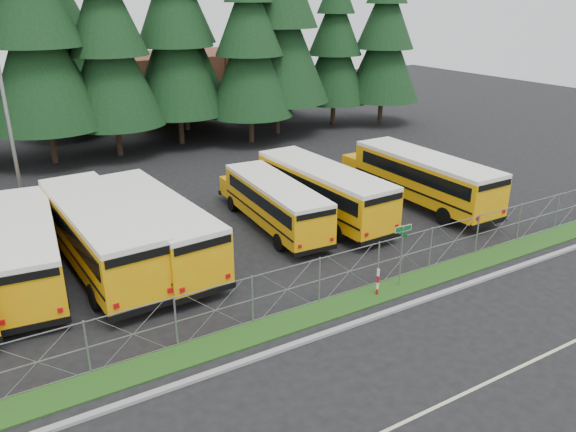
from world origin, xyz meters
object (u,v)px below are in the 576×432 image
object	(u,v)px
bus_1	(26,249)
bus_6	(319,192)
street_sign	(402,243)
bus_2	(98,236)
striped_bollard	(378,282)
bus_5	(273,204)
bus_east	(419,179)
bus_3	(152,228)
light_standard	(8,119)

from	to	relation	value
bus_1	bus_6	world-z (taller)	bus_6
bus_1	street_sign	distance (m)	15.99
bus_2	striped_bollard	bearing A→B (deg)	-45.48
bus_2	bus_6	distance (m)	12.01
bus_5	bus_east	world-z (taller)	bus_east
bus_3	bus_2	bearing A→B (deg)	170.22
bus_1	striped_bollard	size ratio (longest dim) A/B	9.22
bus_east	striped_bollard	xyz separation A→B (m)	(-9.12, -7.42, -0.91)
bus_6	light_standard	xyz separation A→B (m)	(-14.13, 8.62, 4.02)
bus_3	bus_5	world-z (taller)	bus_3
bus_5	light_standard	world-z (taller)	light_standard
light_standard	street_sign	bearing A→B (deg)	-53.75
bus_5	street_sign	world-z (taller)	street_sign
bus_2	bus_east	world-z (taller)	bus_2
bus_5	striped_bollard	bearing A→B (deg)	-85.88
bus_2	bus_3	distance (m)	2.38
street_sign	striped_bollard	size ratio (longest dim) A/B	2.34
bus_6	bus_5	bearing A→B (deg)	178.14
bus_2	bus_east	distance (m)	18.32
bus_6	striped_bollard	size ratio (longest dim) A/B	9.44
bus_3	bus_6	size ratio (longest dim) A/B	1.03
bus_1	bus_east	bearing A→B (deg)	2.07
bus_5	bus_3	bearing A→B (deg)	-172.41
street_sign	light_standard	xyz separation A→B (m)	(-12.57, 17.15, 3.47)
street_sign	bus_1	bearing A→B (deg)	147.03
bus_2	street_sign	bearing A→B (deg)	-41.43
bus_5	bus_east	xyz separation A→B (m)	(9.21, -1.21, 0.20)
bus_1	street_sign	xyz separation A→B (m)	(13.40, -8.70, 0.58)
bus_3	bus_6	bearing A→B (deg)	-1.34
bus_1	light_standard	bearing A→B (deg)	90.18
bus_1	bus_3	xyz separation A→B (m)	(5.32, -0.65, 0.08)
bus_5	striped_bollard	xyz separation A→B (m)	(0.09, -8.63, -0.70)
bus_2	bus_6	bearing A→B (deg)	-1.82
bus_3	light_standard	bearing A→B (deg)	112.00
bus_5	striped_bollard	world-z (taller)	bus_5
bus_1	bus_6	distance (m)	14.96
bus_6	bus_east	distance (m)	6.41
bus_5	light_standard	xyz separation A→B (m)	(-11.21, 8.63, 4.20)
bus_3	bus_6	xyz separation A→B (m)	(9.64, 0.49, -0.05)
bus_2	light_standard	xyz separation A→B (m)	(-2.12, 8.88, 3.91)
bus_1	striped_bollard	xyz separation A→B (m)	(12.13, -8.80, -0.85)
bus_6	street_sign	distance (m)	8.69
bus_5	street_sign	xyz separation A→B (m)	(1.37, -8.52, 0.73)
bus_3	bus_6	world-z (taller)	bus_3
striped_bollard	bus_3	bearing A→B (deg)	129.86
bus_1	light_standard	distance (m)	9.41
bus_6	striped_bollard	xyz separation A→B (m)	(-2.83, -8.64, -0.88)
street_sign	light_standard	bearing A→B (deg)	126.25
bus_2	bus_5	xyz separation A→B (m)	(9.08, 0.25, -0.29)
bus_6	street_sign	xyz separation A→B (m)	(-1.55, -8.53, 0.55)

